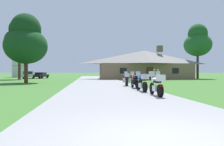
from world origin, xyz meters
The scene contains 16 objects.
ground_plane centered at (0.00, 20.00, 0.00)m, with size 500.00×500.00×0.00m, color #386628.
asphalt_driveway centered at (0.00, 18.00, 0.03)m, with size 6.40×80.00×0.06m, color gray.
motorcycle_white_nearest_to_camera centered at (2.22, 6.98, 0.62)m, with size 0.66×2.08×1.30m.
motorcycle_blue_second_in_row centered at (2.13, 9.67, 0.62)m, with size 0.66×2.08×1.30m.
motorcycle_red_third_in_row centered at (2.29, 12.31, 0.61)m, with size 0.74×2.08×1.30m.
motorcycle_white_farthest_in_row centered at (2.11, 15.21, 0.61)m, with size 0.86×2.08×1.30m.
stone_lodge centered at (8.60, 33.07, 2.63)m, with size 16.60×7.01×6.00m.
bystander_blue_shirt_near_lodge centered at (8.11, 25.68, 0.93)m, with size 0.41×0.42×1.67m.
bystander_white_shirt_beside_signpost centered at (7.81, 23.31, 0.93)m, with size 0.52×0.33×1.67m.
bystander_tan_shirt_by_tree centered at (6.90, 22.10, 0.93)m, with size 0.24×0.55×1.67m.
tree_left_far centered at (-13.31, 34.58, 7.28)m, with size 4.87×4.87×10.49m.
tree_left_near centered at (-8.69, 22.15, 4.95)m, with size 4.95×4.95×8.20m.
tree_right_of_lodge centered at (19.29, 34.29, 7.05)m, with size 5.11×5.11×10.42m.
metal_silo_distant centered at (-18.01, 49.20, 3.15)m, with size 3.09×3.09×6.30m.
parked_silver_suv_far_left centered at (-12.85, 38.78, 0.78)m, with size 2.60×4.85×1.40m.
parked_black_sedan_far_left centered at (-10.80, 39.53, 0.64)m, with size 2.69×4.50×1.20m.
Camera 1 is at (-1.37, -3.84, 1.33)m, focal length 33.97 mm.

